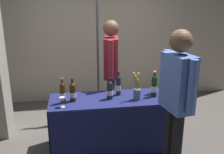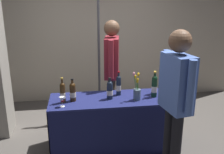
{
  "view_description": "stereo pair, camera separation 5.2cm",
  "coord_description": "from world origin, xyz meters",
  "px_view_note": "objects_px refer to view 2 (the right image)",
  "views": [
    {
      "loc": [
        -0.5,
        -3.14,
        2.01
      ],
      "look_at": [
        0.0,
        0.0,
        1.04
      ],
      "focal_mm": 40.49,
      "sensor_mm": 36.0,
      "label": 1
    },
    {
      "loc": [
        -0.45,
        -3.14,
        2.01
      ],
      "look_at": [
        0.0,
        0.0,
        1.04
      ],
      "focal_mm": 40.49,
      "sensor_mm": 36.0,
      "label": 2
    }
  ],
  "objects_px": {
    "featured_wine_bottle": "(63,92)",
    "booth_signpost": "(99,37)",
    "taster_foreground_right": "(176,94)",
    "display_bottle_0": "(154,85)",
    "wine_glass_near_vendor": "(62,100)",
    "vendor_presenter": "(112,65)",
    "tasting_table": "(112,114)",
    "flower_vase": "(137,92)"
  },
  "relations": [
    {
      "from": "vendor_presenter",
      "to": "display_bottle_0",
      "type": "bearing_deg",
      "value": 56.27
    },
    {
      "from": "flower_vase",
      "to": "booth_signpost",
      "type": "bearing_deg",
      "value": 106.96
    },
    {
      "from": "taster_foreground_right",
      "to": "booth_signpost",
      "type": "height_order",
      "value": "booth_signpost"
    },
    {
      "from": "taster_foreground_right",
      "to": "wine_glass_near_vendor",
      "type": "bearing_deg",
      "value": 56.54
    },
    {
      "from": "featured_wine_bottle",
      "to": "taster_foreground_right",
      "type": "distance_m",
      "value": 1.42
    },
    {
      "from": "tasting_table",
      "to": "wine_glass_near_vendor",
      "type": "distance_m",
      "value": 0.75
    },
    {
      "from": "featured_wine_bottle",
      "to": "wine_glass_near_vendor",
      "type": "xyz_separation_m",
      "value": [
        -0.01,
        -0.13,
        -0.05
      ]
    },
    {
      "from": "featured_wine_bottle",
      "to": "vendor_presenter",
      "type": "relative_size",
      "value": 0.2
    },
    {
      "from": "display_bottle_0",
      "to": "taster_foreground_right",
      "type": "bearing_deg",
      "value": -91.86
    },
    {
      "from": "wine_glass_near_vendor",
      "to": "vendor_presenter",
      "type": "relative_size",
      "value": 0.08
    },
    {
      "from": "tasting_table",
      "to": "taster_foreground_right",
      "type": "bearing_deg",
      "value": -51.58
    },
    {
      "from": "tasting_table",
      "to": "taster_foreground_right",
      "type": "xyz_separation_m",
      "value": [
        0.59,
        -0.74,
        0.54
      ]
    },
    {
      "from": "tasting_table",
      "to": "wine_glass_near_vendor",
      "type": "bearing_deg",
      "value": -163.84
    },
    {
      "from": "display_bottle_0",
      "to": "booth_signpost",
      "type": "xyz_separation_m",
      "value": [
        -0.68,
        1.06,
        0.54
      ]
    },
    {
      "from": "vendor_presenter",
      "to": "taster_foreground_right",
      "type": "xyz_separation_m",
      "value": [
        0.5,
        -1.34,
        0.0
      ]
    },
    {
      "from": "taster_foreground_right",
      "to": "display_bottle_0",
      "type": "bearing_deg",
      "value": -11.38
    },
    {
      "from": "display_bottle_0",
      "to": "vendor_presenter",
      "type": "relative_size",
      "value": 0.19
    },
    {
      "from": "tasting_table",
      "to": "booth_signpost",
      "type": "height_order",
      "value": "booth_signpost"
    },
    {
      "from": "featured_wine_bottle",
      "to": "flower_vase",
      "type": "height_order",
      "value": "flower_vase"
    },
    {
      "from": "tasting_table",
      "to": "vendor_presenter",
      "type": "distance_m",
      "value": 0.81
    },
    {
      "from": "featured_wine_bottle",
      "to": "taster_foreground_right",
      "type": "height_order",
      "value": "taster_foreground_right"
    },
    {
      "from": "wine_glass_near_vendor",
      "to": "booth_signpost",
      "type": "height_order",
      "value": "booth_signpost"
    },
    {
      "from": "display_bottle_0",
      "to": "flower_vase",
      "type": "distance_m",
      "value": 0.35
    },
    {
      "from": "featured_wine_bottle",
      "to": "taster_foreground_right",
      "type": "bearing_deg",
      "value": -28.84
    },
    {
      "from": "flower_vase",
      "to": "taster_foreground_right",
      "type": "relative_size",
      "value": 0.22
    },
    {
      "from": "display_bottle_0",
      "to": "vendor_presenter",
      "type": "bearing_deg",
      "value": 135.78
    },
    {
      "from": "featured_wine_bottle",
      "to": "wine_glass_near_vendor",
      "type": "relative_size",
      "value": 2.59
    },
    {
      "from": "featured_wine_bottle",
      "to": "booth_signpost",
      "type": "relative_size",
      "value": 0.14
    },
    {
      "from": "display_bottle_0",
      "to": "wine_glass_near_vendor",
      "type": "xyz_separation_m",
      "value": [
        -1.27,
        -0.27,
        -0.05
      ]
    },
    {
      "from": "flower_vase",
      "to": "wine_glass_near_vendor",
      "type": "bearing_deg",
      "value": -174.97
    },
    {
      "from": "flower_vase",
      "to": "vendor_presenter",
      "type": "relative_size",
      "value": 0.23
    },
    {
      "from": "wine_glass_near_vendor",
      "to": "booth_signpost",
      "type": "relative_size",
      "value": 0.06
    },
    {
      "from": "display_bottle_0",
      "to": "wine_glass_near_vendor",
      "type": "height_order",
      "value": "display_bottle_0"
    },
    {
      "from": "wine_glass_near_vendor",
      "to": "vendor_presenter",
      "type": "distance_m",
      "value": 1.1
    },
    {
      "from": "vendor_presenter",
      "to": "booth_signpost",
      "type": "height_order",
      "value": "booth_signpost"
    },
    {
      "from": "wine_glass_near_vendor",
      "to": "vendor_presenter",
      "type": "xyz_separation_m",
      "value": [
        0.74,
        0.79,
        0.22
      ]
    },
    {
      "from": "flower_vase",
      "to": "taster_foreground_right",
      "type": "xyz_separation_m",
      "value": [
        0.27,
        -0.64,
        0.19
      ]
    },
    {
      "from": "display_bottle_0",
      "to": "taster_foreground_right",
      "type": "xyz_separation_m",
      "value": [
        -0.03,
        -0.82,
        0.17
      ]
    },
    {
      "from": "display_bottle_0",
      "to": "flower_vase",
      "type": "bearing_deg",
      "value": -147.93
    },
    {
      "from": "featured_wine_bottle",
      "to": "vendor_presenter",
      "type": "distance_m",
      "value": 1.0
    },
    {
      "from": "flower_vase",
      "to": "vendor_presenter",
      "type": "distance_m",
      "value": 0.76
    },
    {
      "from": "tasting_table",
      "to": "flower_vase",
      "type": "distance_m",
      "value": 0.48
    }
  ]
}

